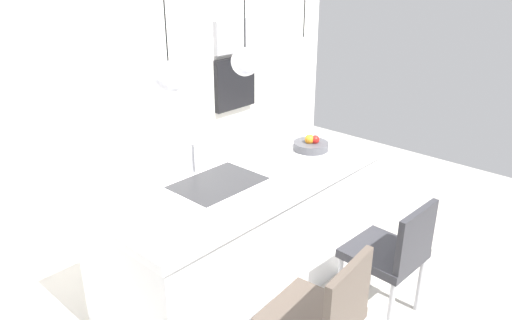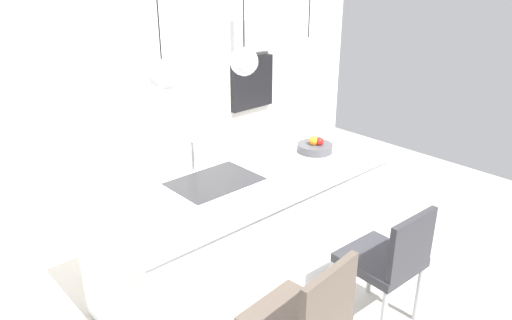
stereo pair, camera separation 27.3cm
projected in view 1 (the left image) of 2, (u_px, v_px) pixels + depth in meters
name	position (u px, v px, depth m)	size (l,w,h in m)	color
floor	(247.00, 280.00, 3.61)	(6.60, 6.60, 0.00)	#BCB7AD
back_wall	(108.00, 76.00, 4.14)	(6.00, 0.10, 2.60)	silver
kitchen_island	(247.00, 228.00, 3.44)	(2.14, 0.96, 0.89)	white
sink_basin	(218.00, 183.00, 3.09)	(0.56, 0.40, 0.02)	#2D2D30
faucet	(195.00, 154.00, 3.17)	(0.02, 0.17, 0.22)	silver
fruit_bowl	(311.00, 145.00, 3.62)	(0.27, 0.27, 0.12)	#4C4C51
microwave	(234.00, 36.00, 5.02)	(0.54, 0.08, 0.34)	#9E9EA3
oven	(234.00, 83.00, 5.21)	(0.56, 0.08, 0.56)	black
chair_near	(321.00, 315.00, 2.54)	(0.50, 0.49, 0.85)	brown
chair_middle	(392.00, 252.00, 3.07)	(0.46, 0.46, 0.85)	#333338
pendant_light_left	(169.00, 77.00, 2.58)	(0.18, 0.18, 0.78)	silver
pendant_light_center	(245.00, 61.00, 2.98)	(0.18, 0.18, 0.78)	silver
pendant_light_right	(303.00, 49.00, 3.38)	(0.18, 0.18, 0.78)	silver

